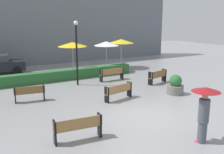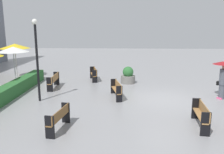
% 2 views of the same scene
% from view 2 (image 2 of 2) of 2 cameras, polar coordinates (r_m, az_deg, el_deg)
% --- Properties ---
extents(ground_plane, '(60.00, 60.00, 0.00)m').
position_cam_2_polar(ground_plane, '(13.08, 12.40, -5.31)').
color(ground_plane, gray).
extents(bench_near_left, '(1.82, 0.50, 0.89)m').
position_cam_2_polar(bench_near_left, '(9.92, 20.69, -8.21)').
color(bench_near_left, '#9E7242').
rests_on(bench_near_left, ground).
extents(bench_mid_center, '(1.82, 0.69, 0.86)m').
position_cam_2_polar(bench_mid_center, '(13.01, 1.19, -2.76)').
color(bench_mid_center, '#9E7242').
rests_on(bench_mid_center, ground).
extents(bench_far_right, '(1.66, 0.72, 0.90)m').
position_cam_2_polar(bench_far_right, '(17.19, -4.34, 0.91)').
color(bench_far_right, olive).
rests_on(bench_far_right, ground).
extents(bench_back_row, '(1.88, 0.45, 0.89)m').
position_cam_2_polar(bench_back_row, '(15.42, -13.78, -0.70)').
color(bench_back_row, '#9E7242').
rests_on(bench_back_row, ground).
extents(bench_far_left, '(1.60, 0.55, 0.84)m').
position_cam_2_polar(bench_far_left, '(9.23, -12.57, -9.44)').
color(bench_far_left, brown).
rests_on(bench_far_left, ground).
extents(pedestrian_with_umbrella, '(1.00, 1.00, 2.03)m').
position_cam_2_polar(pedestrian_with_umbrella, '(13.97, 25.01, 0.57)').
color(pedestrian_with_umbrella, '#4C515B').
rests_on(pedestrian_with_umbrella, ground).
extents(planter_pot, '(0.98, 0.98, 1.15)m').
position_cam_2_polar(planter_pot, '(16.37, 3.86, 0.23)').
color(planter_pot, slate).
rests_on(planter_pot, ground).
extents(lamp_post, '(0.28, 0.28, 4.21)m').
position_cam_2_polar(lamp_post, '(12.64, -17.62, 5.66)').
color(lamp_post, black).
rests_on(lamp_post, ground).
extents(patio_umbrella_white, '(2.05, 2.05, 2.51)m').
position_cam_2_polar(patio_umbrella_white, '(17.29, -22.64, 6.13)').
color(patio_umbrella_white, silver).
rests_on(patio_umbrella_white, ground).
extents(patio_umbrella_yellow_far, '(2.19, 2.19, 2.57)m').
position_cam_2_polar(patio_umbrella_yellow_far, '(19.30, -22.29, 6.86)').
color(patio_umbrella_yellow_far, silver).
rests_on(patio_umbrella_yellow_far, ground).
extents(hedge_strip, '(10.60, 0.70, 0.73)m').
position_cam_2_polar(hedge_strip, '(13.55, -24.61, -3.93)').
color(hedge_strip, '#28602D').
rests_on(hedge_strip, ground).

